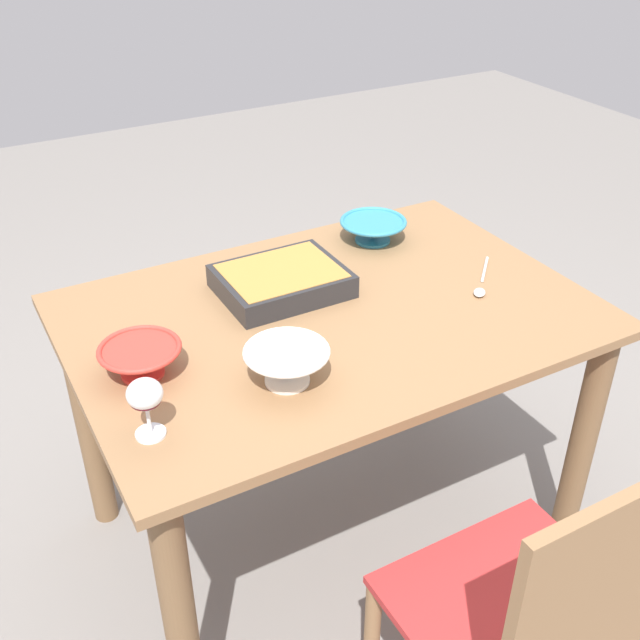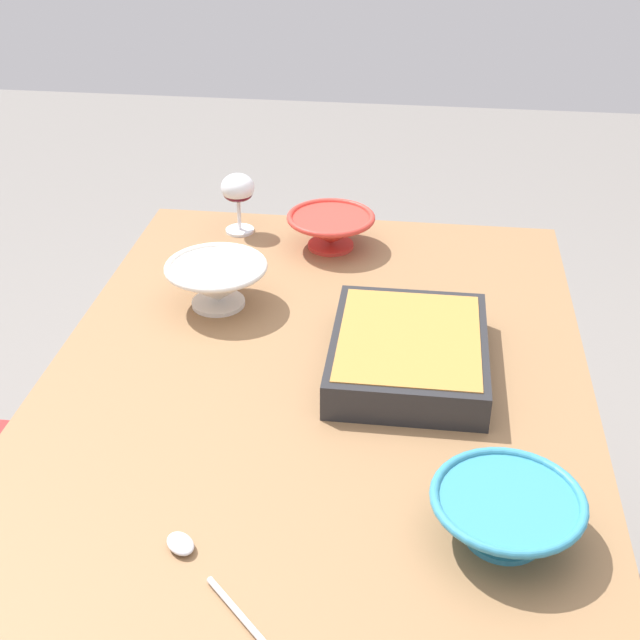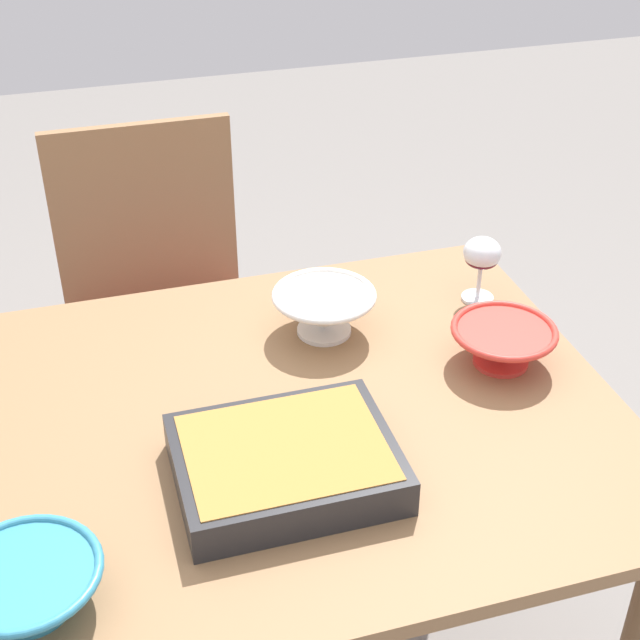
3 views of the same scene
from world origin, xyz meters
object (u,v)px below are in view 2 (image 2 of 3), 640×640
object	(u,v)px
dining_table	(314,451)
serving_spoon	(199,566)
wine_glass	(238,191)
small_bowl	(506,513)
mixing_bowl	(217,282)
casserole_dish	(409,350)
serving_bowl	(331,229)

from	to	relation	value
dining_table	serving_spoon	distance (m)	0.44
wine_glass	small_bowl	size ratio (longest dim) A/B	0.68
wine_glass	serving_spoon	xyz separation A→B (m)	(-0.95, -0.15, -0.09)
small_bowl	serving_spoon	bearing A→B (deg)	105.76
dining_table	serving_spoon	xyz separation A→B (m)	(-0.41, 0.09, 0.15)
dining_table	small_bowl	bearing A→B (deg)	-136.92
dining_table	mixing_bowl	world-z (taller)	mixing_bowl
wine_glass	casserole_dish	xyz separation A→B (m)	(-0.48, -0.38, -0.06)
mixing_bowl	serving_spoon	size ratio (longest dim) A/B	1.07
casserole_dish	mixing_bowl	distance (m)	0.39
mixing_bowl	small_bowl	xyz separation A→B (m)	(-0.53, -0.49, -0.01)
casserole_dish	serving_bowl	world-z (taller)	serving_bowl
mixing_bowl	dining_table	bearing A→B (deg)	-137.46
small_bowl	serving_bowl	world-z (taller)	serving_bowl
wine_glass	serving_bowl	bearing A→B (deg)	-103.71
mixing_bowl	small_bowl	world-z (taller)	mixing_bowl
serving_spoon	serving_bowl	bearing A→B (deg)	-3.52
serving_bowl	dining_table	bearing A→B (deg)	-176.40
dining_table	serving_spoon	size ratio (longest dim) A/B	7.30
casserole_dish	dining_table	bearing A→B (deg)	113.26
dining_table	wine_glass	xyz separation A→B (m)	(0.54, 0.23, 0.23)
wine_glass	serving_bowl	size ratio (longest dim) A/B	0.72
casserole_dish	serving_spoon	bearing A→B (deg)	153.57
casserole_dish	serving_bowl	xyz separation A→B (m)	(0.43, 0.18, 0.01)
mixing_bowl	small_bowl	distance (m)	0.72
mixing_bowl	small_bowl	bearing A→B (deg)	-137.15
casserole_dish	small_bowl	xyz separation A→B (m)	(-0.36, -0.14, 0.00)
casserole_dish	serving_spoon	size ratio (longest dim) A/B	1.81
wine_glass	casserole_dish	distance (m)	0.61
small_bowl	serving_bowl	xyz separation A→B (m)	(0.79, 0.31, 0.00)
casserole_dish	serving_bowl	bearing A→B (deg)	22.45
casserole_dish	small_bowl	distance (m)	0.39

